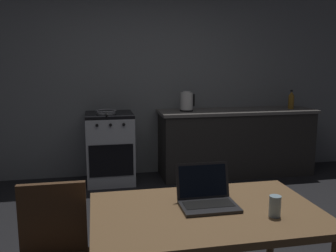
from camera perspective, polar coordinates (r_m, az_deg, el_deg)
back_wall at (r=5.23m, az=-0.53°, el=7.23°), size 6.40×0.10×2.65m
kitchen_counter at (r=5.27m, az=10.34°, el=-2.42°), size 2.16×0.64×0.91m
stove_oven at (r=4.91m, az=-8.87°, el=-3.33°), size 0.60×0.62×0.91m
dining_table at (r=2.16m, az=5.91°, el=-14.55°), size 1.27×0.81×0.76m
laptop at (r=2.18m, az=5.99°, el=-10.86°), size 0.32×0.27×0.22m
electric_kettle at (r=4.96m, az=2.88°, el=3.75°), size 0.20×0.18×0.26m
bottle at (r=5.47m, az=18.36°, el=3.81°), size 0.08×0.08×0.26m
frying_pan at (r=4.80m, az=-9.49°, el=2.18°), size 0.26×0.44×0.05m
drinking_glass at (r=2.10m, az=16.07°, el=-11.72°), size 0.06×0.06×0.11m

